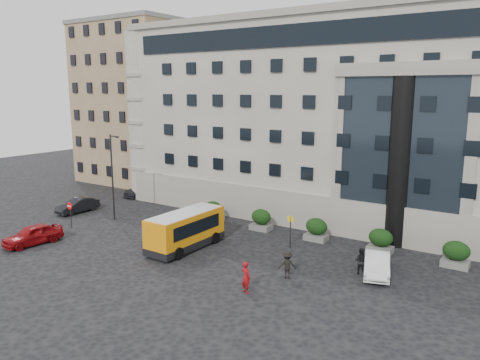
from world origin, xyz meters
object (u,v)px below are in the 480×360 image
Objects in this scene: hedge_b at (261,219)px; white_taxi at (377,263)px; red_truck at (198,175)px; parked_car_a at (33,235)px; hedge_e at (456,254)px; no_entry_sign at (70,210)px; parked_car_c at (144,189)px; pedestrian_c at (287,265)px; street_lamp at (113,174)px; parked_car_b at (78,205)px; hedge_d at (381,241)px; hedge_a at (213,211)px; bus_stop_sign at (290,226)px; hedge_c at (316,229)px; minibus at (186,229)px; pedestrian_b at (361,261)px; parked_car_d at (162,186)px; pedestrian_a at (246,277)px.

white_taxi is at bearing -20.34° from hedge_b.
red_truck is 1.37× the size of parked_car_a.
no_entry_sign reaches higher than hedge_e.
pedestrian_c is at bearing -19.14° from parked_car_c.
street_lamp is 15.73m from red_truck.
street_lamp is 4.98m from no_entry_sign.
hedge_d is at bearing 11.78° from parked_car_b.
parked_car_c is at bearing 162.96° from hedge_a.
bus_stop_sign is at bearing -16.42° from hedge_a.
hedge_c is 1.00× the size of hedge_d.
hedge_b is 1.00× the size of hedge_c.
pedestrian_c reaches higher than parked_car_a.
minibus reaches higher than pedestrian_c.
hedge_b is at bearing -5.66° from parked_car_c.
minibus is at bearing -107.64° from hedge_b.
parked_car_b is at bearing -41.86° from pedestrian_c.
red_truck reaches higher than pedestrian_c.
no_entry_sign is at bearing -96.96° from red_truck.
minibus reaches higher than hedge_d.
pedestrian_c is (22.33, -18.68, -0.71)m from red_truck.
parked_car_a is (-13.00, -13.27, -0.15)m from hedge_b.
street_lamp is at bearing 4.68° from parked_car_b.
bus_stop_sign is at bearing -16.40° from pedestrian_b.
hedge_a is at bearing 180.00° from hedge_b.
parked_car_b is (-23.40, -5.06, -0.22)m from hedge_c.
hedge_b is 5.19m from bus_stop_sign.
hedge_e is 0.30× the size of red_truck.
red_truck reaches higher than hedge_a.
hedge_d is at bearing 19.76° from no_entry_sign.
hedge_a is at bearing 23.01° from parked_car_b.
parked_car_a is 0.91× the size of parked_car_c.
hedge_b is 18.89m from parked_car_b.
hedge_d is 26.15m from no_entry_sign.
no_entry_sign is at bearing -104.72° from street_lamp.
red_truck is 1.44× the size of parked_car_b.
parked_car_d is (0.00, 3.05, -0.11)m from parked_car_c.
parked_car_d is 31.77m from white_taxi.
no_entry_sign is at bearing 10.63° from pedestrian_b.
hedge_a is at bearing 180.00° from hedge_c.
bus_stop_sign is 0.37× the size of minibus.
hedge_c is at bearing 24.49° from no_entry_sign.
minibus is (2.87, -7.32, 0.64)m from hedge_a.
hedge_d is at bearing 0.00° from hedge_b.
parked_car_c is at bearing 113.52° from parked_car_a.
street_lamp is (-23.54, -4.80, 3.44)m from hedge_d.
hedge_b is at bearing -84.64° from pedestrian_c.
pedestrian_a is (-5.63, -7.21, 0.24)m from white_taxi.
parked_car_c is at bearing 119.95° from street_lamp.
hedge_d is at bearing 24.66° from bus_stop_sign.
pedestrian_a is at bearing -19.34° from street_lamp.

